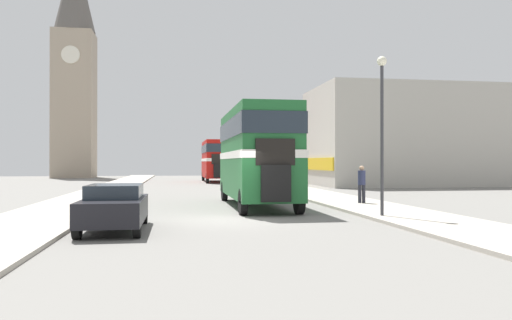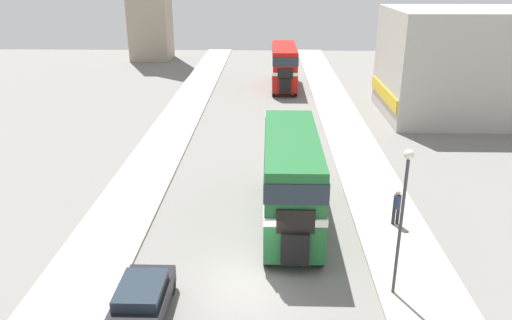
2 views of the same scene
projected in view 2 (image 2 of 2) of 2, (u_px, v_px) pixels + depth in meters
name	position (u px, v px, depth m)	size (l,w,h in m)	color
ground_plane	(249.00, 285.00, 19.88)	(120.00, 120.00, 0.00)	slate
sidewalk_right	(419.00, 286.00, 19.69)	(3.50, 120.00, 0.12)	#A8A093
sidewalk_left	(81.00, 281.00, 20.03)	(3.50, 120.00, 0.12)	#A8A093
double_decker_bus	(291.00, 173.00, 23.83)	(2.57, 9.46, 4.48)	#1E602D
bus_distant	(284.00, 63.00, 51.43)	(2.47, 9.43, 4.31)	#B2140F
car_parked_near	(141.00, 303.00, 17.66)	(1.77, 4.12, 1.39)	black
pedestrian_walking	(397.00, 205.00, 23.98)	(0.36, 0.36, 1.79)	#282833
street_lamp	(403.00, 202.00, 17.86)	(0.36, 0.36, 5.86)	#38383D
shop_building_block	(507.00, 64.00, 40.91)	(19.75, 10.05, 8.76)	#B2ADA3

